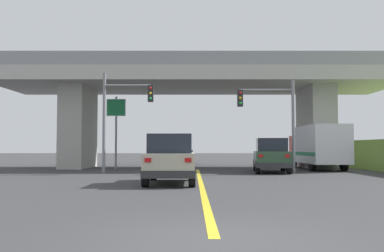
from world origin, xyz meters
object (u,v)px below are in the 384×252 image
box_truck (318,146)px  highway_sign (116,117)px  suv_crossing (271,155)px  traffic_signal_farside (120,110)px  sedan_oncoming (182,153)px  suv_lead (171,159)px  traffic_signal_nearside (274,113)px

box_truck → highway_sign: 13.90m
suv_crossing → highway_sign: size_ratio=0.94×
traffic_signal_farside → highway_sign: size_ratio=1.17×
box_truck → traffic_signal_farside: bearing=-160.9°
box_truck → sedan_oncoming: (-9.44, 9.47, -0.54)m
traffic_signal_farside → highway_sign: traffic_signal_farside is taller
suv_lead → sedan_oncoming: bearing=90.1°
suv_lead → suv_crossing: size_ratio=0.98×
suv_lead → sedan_oncoming: same height
sedan_oncoming → highway_sign: highway_sign is taller
suv_lead → highway_sign: highway_sign is taller
traffic_signal_nearside → suv_crossing: bearing=89.7°
sedan_oncoming → traffic_signal_nearside: size_ratio=0.89×
suv_lead → sedan_oncoming: 21.03m
suv_lead → traffic_signal_farside: (-3.28, 7.17, 2.65)m
suv_crossing → traffic_signal_farside: size_ratio=0.80×
suv_crossing → box_truck: bearing=49.4°
suv_lead → box_truck: bearing=50.8°
suv_lead → suv_crossing: same height
suv_lead → traffic_signal_farside: size_ratio=0.79×
traffic_signal_farside → highway_sign: 4.78m
traffic_signal_farside → suv_lead: bearing=-65.4°
traffic_signal_nearside → highway_sign: (-9.90, 4.81, 0.12)m
suv_crossing → sedan_oncoming: bearing=119.2°
highway_sign → suv_lead: bearing=-69.9°
suv_crossing → box_truck: size_ratio=0.63×
traffic_signal_nearside → traffic_signal_farside: traffic_signal_farside is taller
suv_crossing → sedan_oncoming: 14.24m
suv_crossing → sedan_oncoming: (-5.59, 13.10, 0.00)m
suv_lead → sedan_oncoming: (-0.02, 21.03, 0.00)m
suv_lead → suv_crossing: bearing=54.9°
sedan_oncoming → traffic_signal_nearside: traffic_signal_nearside is taller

